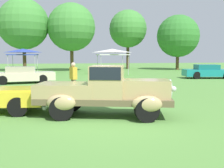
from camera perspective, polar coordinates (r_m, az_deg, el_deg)
The scene contains 11 objects.
ground_plane at distance 8.58m, azimuth 0.01°, elevation -7.61°, with size 120.00×120.00×0.00m, color #568C3D.
feature_pickup_truck at distance 8.94m, azimuth -1.51°, elevation -1.39°, with size 4.69×2.66×1.70m.
show_car_cream at distance 20.70m, azimuth -18.53°, elevation 1.82°, with size 4.74×2.46×1.22m.
show_car_teal at distance 25.30m, azimuth 19.75°, elevation 2.51°, with size 4.55×2.32×1.22m.
spectator_by_row at distance 13.35m, azimuth -8.20°, elevation 1.23°, with size 0.38×0.46×1.69m.
canopy_tent_left_field at distance 28.99m, azimuth -18.38°, elevation 6.57°, with size 2.82×2.82×2.71m.
canopy_tent_center_field at distance 28.33m, azimuth 0.06°, elevation 6.90°, with size 3.12×3.12×2.71m.
treeline_far_left at distance 36.64m, azimuth -18.33°, elevation 11.99°, with size 6.44×6.44×9.21m.
treeline_mid_left at distance 35.79m, azimuth -8.62°, elevation 11.83°, with size 6.19×6.19×8.75m.
treeline_center at distance 40.60m, azimuth 3.41°, elevation 11.61°, with size 5.54×5.54×8.72m.
treeline_mid_right at distance 39.24m, azimuth 13.85°, elevation 9.85°, with size 5.89×5.89×7.66m.
Camera 1 is at (-1.46, -8.21, 2.04)m, focal length 43.03 mm.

